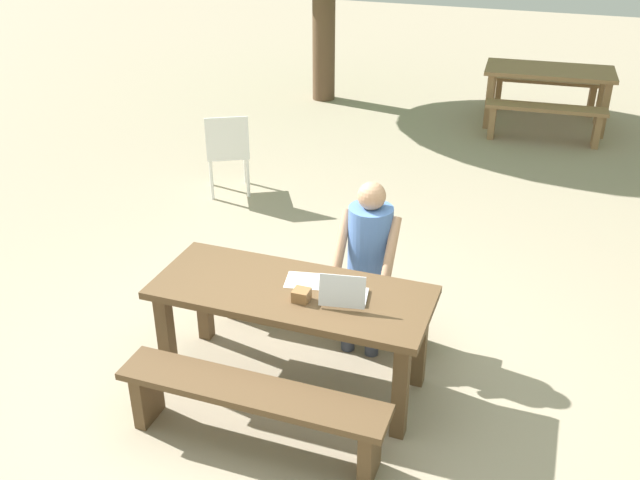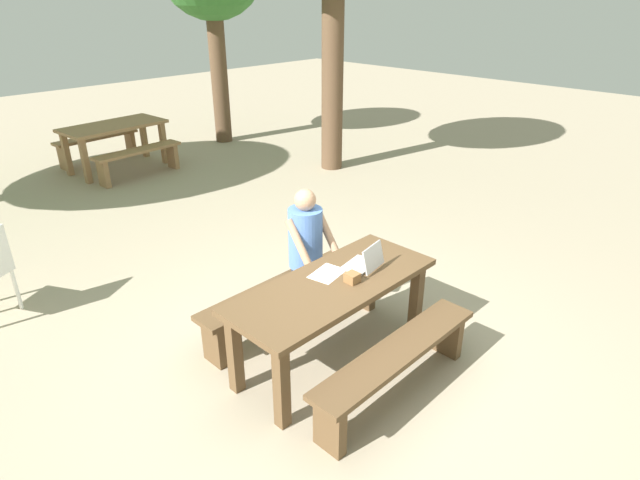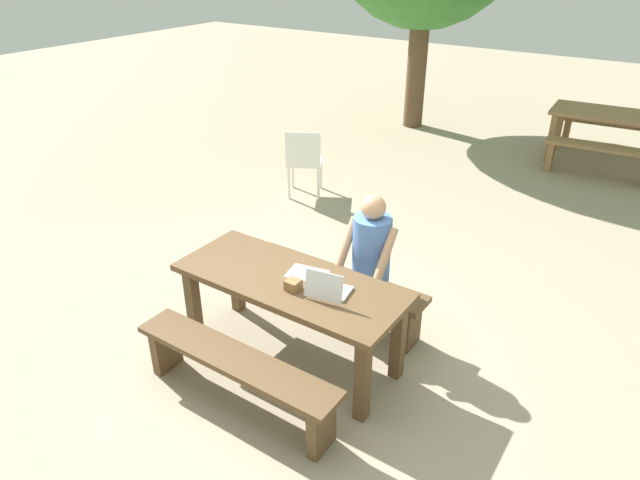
{
  "view_description": "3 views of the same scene",
  "coord_description": "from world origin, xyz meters",
  "views": [
    {
      "loc": [
        1.47,
        -3.59,
        3.14
      ],
      "look_at": [
        0.1,
        0.25,
        0.99
      ],
      "focal_mm": 39.92,
      "sensor_mm": 36.0,
      "label": 1
    },
    {
      "loc": [
        -2.64,
        -2.44,
        2.83
      ],
      "look_at": [
        0.1,
        0.25,
        0.99
      ],
      "focal_mm": 29.5,
      "sensor_mm": 36.0,
      "label": 2
    },
    {
      "loc": [
        2.22,
        -2.88,
        3.0
      ],
      "look_at": [
        0.1,
        0.25,
        0.99
      ],
      "focal_mm": 31.86,
      "sensor_mm": 36.0,
      "label": 3
    }
  ],
  "objects": [
    {
      "name": "person_seated",
      "position": [
        0.33,
        0.62,
        0.74
      ],
      "size": [
        0.42,
        0.41,
        1.26
      ],
      "color": "#333847",
      "rests_on": "ground"
    },
    {
      "name": "laptop",
      "position": [
        0.36,
        -0.02,
        0.79
      ],
      "size": [
        0.32,
        0.3,
        0.22
      ],
      "rotation": [
        0.0,
        0.0,
        3.31
      ],
      "color": "silver",
      "rests_on": "picnic_table_front"
    },
    {
      "name": "bench_mid_south",
      "position": [
        1.24,
        5.53,
        0.34
      ],
      "size": [
        1.5,
        0.39,
        0.47
      ],
      "rotation": [
        0.0,
        0.0,
        0.06
      ],
      "color": "#9E754C",
      "rests_on": "ground"
    },
    {
      "name": "picnic_table_front",
      "position": [
        0.0,
        0.0,
        0.62
      ],
      "size": [
        1.8,
        0.73,
        0.74
      ],
      "color": "brown",
      "rests_on": "ground"
    },
    {
      "name": "small_pouch",
      "position": [
        0.11,
        -0.1,
        0.78
      ],
      "size": [
        0.1,
        0.1,
        0.08
      ],
      "color": "olive",
      "rests_on": "picnic_table_front"
    },
    {
      "name": "paper_sheet",
      "position": [
        0.07,
        0.13,
        0.74
      ],
      "size": [
        0.33,
        0.26,
        0.0
      ],
      "rotation": [
        0.0,
        0.0,
        0.2
      ],
      "color": "white",
      "rests_on": "picnic_table_front"
    },
    {
      "name": "plastic_chair",
      "position": [
        -1.8,
        2.7,
        0.48
      ],
      "size": [
        0.6,
        0.6,
        0.9
      ],
      "rotation": [
        0.0,
        0.0,
        3.65
      ],
      "color": "white",
      "rests_on": "ground"
    },
    {
      "name": "bench_mid_north",
      "position": [
        1.16,
        6.86,
        0.34
      ],
      "size": [
        1.5,
        0.39,
        0.47
      ],
      "rotation": [
        0.0,
        0.0,
        0.06
      ],
      "color": "#9E754C",
      "rests_on": "ground"
    },
    {
      "name": "ground_plane",
      "position": [
        0.0,
        0.0,
        0.0
      ],
      "size": [
        30.0,
        30.0,
        0.0
      ],
      "primitive_type": "plane",
      "color": "tan"
    },
    {
      "name": "picnic_table_mid",
      "position": [
        1.2,
        6.19,
        0.65
      ],
      "size": [
        1.7,
        0.93,
        0.77
      ],
      "rotation": [
        0.0,
        0.0,
        0.06
      ],
      "color": "#9E754C",
      "rests_on": "ground"
    },
    {
      "name": "bench_near",
      "position": [
        0.0,
        -0.66,
        0.33
      ],
      "size": [
        1.66,
        0.3,
        0.44
      ],
      "color": "brown",
      "rests_on": "ground"
    },
    {
      "name": "bench_far",
      "position": [
        0.0,
        0.66,
        0.33
      ],
      "size": [
        1.66,
        0.3,
        0.44
      ],
      "color": "brown",
      "rests_on": "ground"
    }
  ]
}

